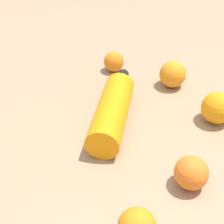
# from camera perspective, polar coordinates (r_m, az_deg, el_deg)

# --- Properties ---
(ground_plane) EXTENTS (2.40, 2.40, 0.00)m
(ground_plane) POSITION_cam_1_polar(r_m,az_deg,el_deg) (0.76, -2.85, -3.09)
(ground_plane) COLOR #9E7F60
(water_bottle) EXTENTS (0.31, 0.10, 0.07)m
(water_bottle) POSITION_cam_1_polar(r_m,az_deg,el_deg) (0.77, 0.29, 0.96)
(water_bottle) COLOR orange
(water_bottle) RESTS_ON ground_plane
(orange_0) EXTENTS (0.07, 0.07, 0.07)m
(orange_0) POSITION_cam_1_polar(r_m,az_deg,el_deg) (0.63, 13.84, -10.39)
(orange_0) COLOR orange
(orange_0) RESTS_ON ground_plane
(orange_1) EXTENTS (0.08, 0.08, 0.08)m
(orange_1) POSITION_cam_1_polar(r_m,az_deg,el_deg) (0.80, 18.11, 0.70)
(orange_1) COLOR orange
(orange_1) RESTS_ON ground_plane
(orange_2) EXTENTS (0.07, 0.07, 0.07)m
(orange_2) POSITION_cam_1_polar(r_m,az_deg,el_deg) (0.91, 10.67, 6.57)
(orange_2) COLOR orange
(orange_2) RESTS_ON ground_plane
(orange_3) EXTENTS (0.06, 0.06, 0.06)m
(orange_3) POSITION_cam_1_polar(r_m,az_deg,el_deg) (0.98, 0.33, 8.89)
(orange_3) COLOR orange
(orange_3) RESTS_ON ground_plane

